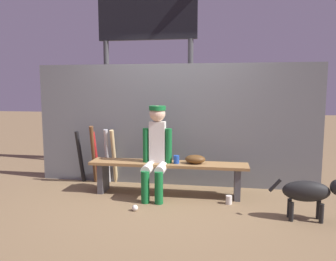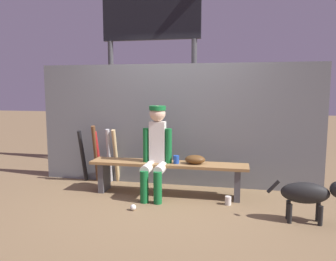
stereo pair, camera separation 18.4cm
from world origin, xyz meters
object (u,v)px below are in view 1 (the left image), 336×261
bat_aluminum_black (80,157)px  cup_on_ground (229,200)px  bat_wood_dark (94,155)px  scoreboard (150,34)px  bat_aluminum_silver (107,156)px  dugout_bench (168,170)px  bat_wood_natural (114,156)px  cup_on_bench (176,159)px  player_seated (156,148)px  baseball (135,208)px  baseball_glove (195,159)px  dog (311,192)px  bat_aluminum_red (96,157)px

bat_aluminum_black → cup_on_ground: (2.31, -0.61, -0.36)m
bat_wood_dark → scoreboard: scoreboard is taller
bat_aluminum_silver → bat_wood_dark: bat_wood_dark is taller
dugout_bench → bat_wood_natural: 1.03m
bat_wood_natural → cup_on_bench: bat_wood_natural is taller
player_seated → dugout_bench: bearing=35.8°
baseball → bat_wood_dark: bearing=132.3°
baseball_glove → scoreboard: scoreboard is taller
baseball → dog: 2.06m
dugout_bench → bat_aluminum_silver: size_ratio=2.54×
baseball_glove → bat_aluminum_red: (-1.59, 0.38, -0.11)m
bat_aluminum_silver → bat_aluminum_red: (-0.18, -0.03, -0.02)m
dog → bat_aluminum_silver: bearing=159.5°
baseball → scoreboard: scoreboard is taller
dugout_bench → cup_on_ground: 0.93m
dugout_bench → bat_aluminum_black: 1.52m
bat_aluminum_red → scoreboard: bearing=63.5°
dugout_bench → bat_wood_dark: bat_wood_dark is taller
baseball → bat_aluminum_black: bearing=138.0°
baseball_glove → cup_on_bench: baseball_glove is taller
dugout_bench → baseball_glove: size_ratio=7.88×
dugout_bench → baseball: bearing=-113.7°
baseball_glove → scoreboard: (-0.97, 1.61, 1.96)m
dugout_bench → bat_aluminum_silver: 1.11m
player_seated → bat_aluminum_red: 1.20m
bat_wood_dark → dog: 3.14m
bat_aluminum_black → bat_wood_natural: bearing=5.5°
bat_wood_dark → dog: bearing=-18.3°
dugout_bench → cup_on_bench: cup_on_bench is taller
baseball → cup_on_bench: (0.42, 0.64, 0.48)m
dog → bat_wood_dark: bearing=161.7°
cup_on_bench → scoreboard: bearing=113.6°
scoreboard → bat_aluminum_black: bearing=-125.2°
bat_aluminum_red → bat_aluminum_black: same height
baseball_glove → cup_on_bench: 0.26m
cup_on_ground → bat_wood_dark: bearing=164.2°
player_seated → scoreboard: size_ratio=0.35×
dugout_bench → dog: 1.86m
baseball_glove → player_seated: bearing=-168.6°
bat_aluminum_black → baseball_glove: bearing=-11.5°
bat_wood_dark → player_seated: bearing=-22.7°
dugout_bench → bat_aluminum_red: 1.27m
cup_on_bench → dog: size_ratio=0.13×
dugout_bench → baseball: 0.81m
bat_aluminum_black → player_seated: bearing=-20.0°
bat_aluminum_silver → scoreboard: scoreboard is taller
dugout_bench → baseball_glove: baseball_glove is taller
bat_wood_natural → dog: (2.68, -1.06, -0.10)m
bat_aluminum_silver → bat_wood_dark: size_ratio=0.93×
bat_aluminum_red → bat_aluminum_silver: bearing=8.1°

